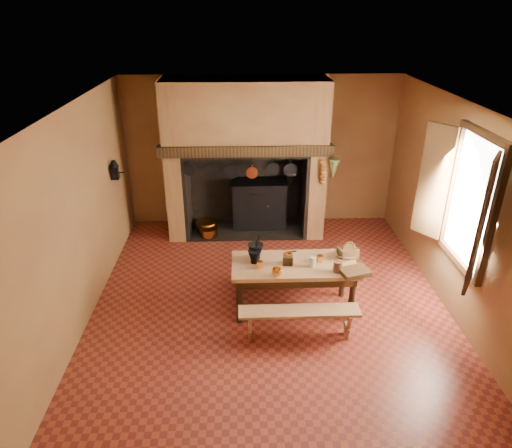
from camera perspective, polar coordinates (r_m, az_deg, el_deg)
The scene contains 28 objects.
floor at distance 6.76m, azimuth 1.70°, elevation -9.45°, with size 5.50×5.50×0.00m, color maroon.
ceiling at distance 5.63m, azimuth 2.08°, elevation 14.52°, with size 5.50×5.50×0.00m, color silver.
back_wall at distance 8.63m, azimuth 0.66°, elevation 8.98°, with size 5.00×0.02×2.80m, color olive.
wall_left at distance 6.40m, azimuth -21.07°, elevation 0.99°, with size 0.02×5.50×2.80m, color olive.
wall_right at distance 6.70m, azimuth 23.73°, elevation 1.62°, with size 0.02×5.50×2.80m, color olive.
wall_front at distance 3.74m, azimuth 4.73°, elevation -16.27°, with size 5.00×0.02×2.80m, color olive.
chimney_breast at distance 8.09m, azimuth -1.34°, elevation 10.85°, with size 2.95×0.96×2.80m.
iron_range at distance 8.66m, azimuth 0.45°, elevation 2.59°, with size 1.12×0.55×1.60m.
hearth_pans at distance 8.63m, azimuth -6.19°, elevation -0.49°, with size 0.51×0.62×0.20m.
hanging_pans at distance 7.74m, azimuth -1.54°, elevation 6.66°, with size 1.92×0.29×0.27m.
onion_string at distance 7.86m, azimuth 8.34°, elevation 6.45°, with size 0.12×0.10×0.46m, color #94571B, non-canonical shape.
herb_bunch at distance 7.88m, azimuth 9.66°, elevation 6.78°, with size 0.20×0.20×0.35m, color #596530.
window at distance 6.20m, azimuth 24.41°, elevation 2.61°, with size 0.39×1.75×1.76m.
wall_coffee_mill at distance 7.72m, azimuth -17.28°, elevation 6.64°, with size 0.23×0.16×0.31m.
work_table at distance 6.27m, azimuth 4.81°, elevation -5.82°, with size 1.70×0.75×0.74m.
bench_front at distance 5.92m, azimuth 5.39°, elevation -11.48°, with size 1.53×0.27×0.43m.
bench_back at distance 6.90m, azimuth 4.20°, elevation -5.31°, with size 1.63×0.29×0.46m.
mortar_large at distance 6.25m, azimuth -0.05°, elevation -3.33°, with size 0.22×0.22×0.37m.
mortar_small at distance 6.16m, azimuth -0.19°, elevation -4.04°, with size 0.18×0.18×0.30m.
coffee_grinder at distance 6.15m, azimuth 4.01°, elevation -4.37°, with size 0.18×0.14×0.21m.
brass_mug_a at distance 6.07m, azimuth 0.50°, elevation -5.08°, with size 0.08×0.08×0.09m, color orange.
brass_mug_b at distance 6.26m, azimuth 8.00°, elevation -4.31°, with size 0.08×0.08×0.10m, color orange.
mixing_bowl at distance 6.45m, azimuth 11.13°, elevation -3.75°, with size 0.29×0.29×0.07m, color beige.
stoneware_crock at distance 6.07m, azimuth 10.19°, elevation -5.22°, with size 0.12×0.12×0.15m, color #53321E.
glass_jar at distance 6.14m, azimuth 7.10°, elevation -4.70°, with size 0.08×0.08×0.14m, color beige.
wicker_basket at distance 6.42m, azimuth 11.40°, elevation -3.49°, with size 0.30×0.25×0.24m.
wooden_tray at distance 6.08m, azimuth 12.23°, elevation -5.87°, with size 0.37×0.26×0.06m, color #332210.
brass_cup at distance 5.91m, azimuth 2.60°, elevation -6.03°, with size 0.13×0.13×0.10m, color orange.
Camera 1 is at (-0.39, -5.50, 3.90)m, focal length 32.00 mm.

